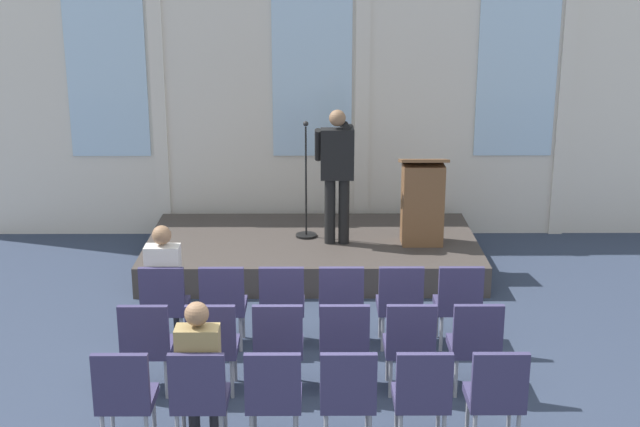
{
  "coord_description": "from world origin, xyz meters",
  "views": [
    {
      "loc": [
        0.04,
        -7.16,
        4.05
      ],
      "look_at": [
        0.1,
        2.74,
        1.09
      ],
      "focal_mm": 49.83,
      "sensor_mm": 36.0,
      "label": 1
    }
  ],
  "objects_px": {
    "chair_r2_c2": "(274,393)",
    "chair_r2_c4": "(422,392)",
    "chair_r1_c1": "(213,341)",
    "chair_r2_c0": "(125,393)",
    "chair_r0_c5": "(458,300)",
    "lectern": "(422,202)",
    "chair_r2_c3": "(348,393)",
    "chair_r1_c3": "(344,341)",
    "speaker": "(337,167)",
    "chair_r1_c5": "(475,341)",
    "chair_r0_c4": "(400,300)",
    "chair_r1_c4": "(410,341)",
    "chair_r2_c5": "(496,392)",
    "audience_r0_c0": "(165,279)",
    "chair_r0_c0": "(164,301)",
    "chair_r1_c2": "(278,341)",
    "chair_r1_c0": "(147,342)",
    "chair_r0_c2": "(282,300)",
    "mic_stand": "(306,212)",
    "chair_r0_c1": "(223,301)",
    "chair_r2_c1": "(199,393)",
    "chair_r0_c3": "(341,300)"
  },
  "relations": [
    {
      "from": "chair_r0_c4",
      "to": "chair_r2_c5",
      "type": "distance_m",
      "value": 2.1
    },
    {
      "from": "chair_r0_c3",
      "to": "chair_r2_c0",
      "type": "bearing_deg",
      "value": -132.52
    },
    {
      "from": "audience_r0_c0",
      "to": "chair_r2_c4",
      "type": "distance_m",
      "value": 3.23
    },
    {
      "from": "chair_r2_c4",
      "to": "chair_r2_c2",
      "type": "bearing_deg",
      "value": 180.0
    },
    {
      "from": "chair_r0_c2",
      "to": "chair_r2_c4",
      "type": "distance_m",
      "value": 2.35
    },
    {
      "from": "chair_r2_c5",
      "to": "chair_r0_c0",
      "type": "bearing_deg",
      "value": 146.8
    },
    {
      "from": "lectern",
      "to": "chair_r1_c2",
      "type": "xyz_separation_m",
      "value": [
        -1.73,
        -3.34,
        -0.4
      ]
    },
    {
      "from": "lectern",
      "to": "chair_r0_c3",
      "type": "height_order",
      "value": "lectern"
    },
    {
      "from": "chair_r1_c1",
      "to": "chair_r2_c0",
      "type": "relative_size",
      "value": 1.0
    },
    {
      "from": "chair_r1_c1",
      "to": "chair_r1_c3",
      "type": "distance_m",
      "value": 1.23
    },
    {
      "from": "speaker",
      "to": "chair_r0_c2",
      "type": "relative_size",
      "value": 1.86
    },
    {
      "from": "chair_r2_c1",
      "to": "chair_r1_c5",
      "type": "bearing_deg",
      "value": 22.24
    },
    {
      "from": "chair_r0_c5",
      "to": "chair_r1_c4",
      "type": "bearing_deg",
      "value": -121.44
    },
    {
      "from": "mic_stand",
      "to": "chair_r1_c4",
      "type": "bearing_deg",
      "value": -74.53
    },
    {
      "from": "chair_r1_c5",
      "to": "chair_r2_c2",
      "type": "relative_size",
      "value": 1.0
    },
    {
      "from": "chair_r0_c5",
      "to": "chair_r2_c0",
      "type": "height_order",
      "value": "same"
    },
    {
      "from": "chair_r1_c4",
      "to": "chair_r2_c5",
      "type": "xyz_separation_m",
      "value": [
        0.61,
        -1.0,
        0.0
      ]
    },
    {
      "from": "chair_r0_c5",
      "to": "chair_r1_c1",
      "type": "distance_m",
      "value": 2.65
    },
    {
      "from": "chair_r1_c5",
      "to": "chair_r1_c4",
      "type": "bearing_deg",
      "value": 180.0
    },
    {
      "from": "chair_r0_c0",
      "to": "chair_r2_c2",
      "type": "height_order",
      "value": "same"
    },
    {
      "from": "chair_r2_c3",
      "to": "mic_stand",
      "type": "bearing_deg",
      "value": 94.78
    },
    {
      "from": "chair_r1_c4",
      "to": "chair_r2_c5",
      "type": "distance_m",
      "value": 1.18
    },
    {
      "from": "speaker",
      "to": "chair_r2_c2",
      "type": "bearing_deg",
      "value": -98.14
    },
    {
      "from": "chair_r1_c0",
      "to": "chair_r0_c0",
      "type": "bearing_deg",
      "value": 90.0
    },
    {
      "from": "speaker",
      "to": "chair_r0_c5",
      "type": "bearing_deg",
      "value": -62.66
    },
    {
      "from": "chair_r0_c5",
      "to": "chair_r2_c5",
      "type": "distance_m",
      "value": 2.01
    },
    {
      "from": "chair_r0_c4",
      "to": "chair_r0_c5",
      "type": "relative_size",
      "value": 1.0
    },
    {
      "from": "chair_r1_c4",
      "to": "chair_r2_c2",
      "type": "xyz_separation_m",
      "value": [
        -1.23,
        -1.0,
        0.0
      ]
    },
    {
      "from": "chair_r0_c2",
      "to": "chair_r2_c2",
      "type": "bearing_deg",
      "value": -90.0
    },
    {
      "from": "speaker",
      "to": "chair_r0_c4",
      "type": "bearing_deg",
      "value": -75.62
    },
    {
      "from": "audience_r0_c0",
      "to": "chair_r0_c3",
      "type": "bearing_deg",
      "value": -2.5
    },
    {
      "from": "chair_r0_c2",
      "to": "chair_r0_c5",
      "type": "distance_m",
      "value": 1.84
    },
    {
      "from": "chair_r1_c1",
      "to": "mic_stand",
      "type": "bearing_deg",
      "value": 76.89
    },
    {
      "from": "chair_r0_c0",
      "to": "chair_r2_c3",
      "type": "xyz_separation_m",
      "value": [
        1.84,
        -2.01,
        0.0
      ]
    },
    {
      "from": "lectern",
      "to": "chair_r1_c3",
      "type": "relative_size",
      "value": 1.23
    },
    {
      "from": "chair_r1_c4",
      "to": "chair_r2_c4",
      "type": "height_order",
      "value": "same"
    },
    {
      "from": "chair_r1_c1",
      "to": "audience_r0_c0",
      "type": "bearing_deg",
      "value": 119.51
    },
    {
      "from": "chair_r2_c0",
      "to": "chair_r1_c2",
      "type": "bearing_deg",
      "value": 39.28
    },
    {
      "from": "speaker",
      "to": "audience_r0_c0",
      "type": "height_order",
      "value": "speaker"
    },
    {
      "from": "chair_r2_c0",
      "to": "chair_r0_c1",
      "type": "bearing_deg",
      "value": 73.0
    },
    {
      "from": "chair_r1_c0",
      "to": "chair_r2_c3",
      "type": "height_order",
      "value": "same"
    },
    {
      "from": "chair_r1_c3",
      "to": "chair_r0_c0",
      "type": "bearing_deg",
      "value": 151.4
    },
    {
      "from": "chair_r0_c3",
      "to": "chair_r2_c1",
      "type": "height_order",
      "value": "same"
    },
    {
      "from": "chair_r0_c4",
      "to": "chair_r2_c4",
      "type": "distance_m",
      "value": 2.01
    },
    {
      "from": "chair_r2_c2",
      "to": "chair_r2_c4",
      "type": "height_order",
      "value": "same"
    },
    {
      "from": "chair_r0_c3",
      "to": "chair_r2_c2",
      "type": "xyz_separation_m",
      "value": [
        -0.61,
        -2.01,
        0.0
      ]
    },
    {
      "from": "chair_r0_c1",
      "to": "chair_r2_c1",
      "type": "height_order",
      "value": "same"
    },
    {
      "from": "mic_stand",
      "to": "chair_r1_c2",
      "type": "relative_size",
      "value": 1.65
    },
    {
      "from": "lectern",
      "to": "chair_r2_c3",
      "type": "height_order",
      "value": "lectern"
    },
    {
      "from": "chair_r0_c4",
      "to": "chair_r2_c0",
      "type": "height_order",
      "value": "same"
    }
  ]
}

